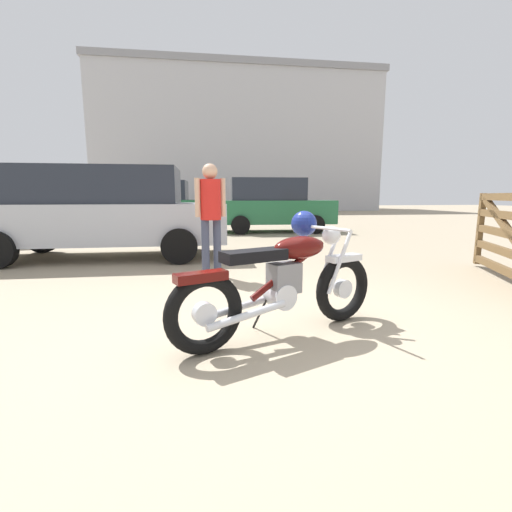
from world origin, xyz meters
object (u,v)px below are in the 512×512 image
bystander (211,209)px  vintage_motorcycle (285,279)px  red_hatchback_near (151,204)px  silver_sedan_mid (92,202)px  pale_sedan_back (272,205)px  white_estate_far (96,210)px

bystander → vintage_motorcycle: bearing=178.0°
red_hatchback_near → silver_sedan_mid: size_ratio=0.99×
bystander → red_hatchback_near: (-1.56, 9.10, -0.10)m
vintage_motorcycle → red_hatchback_near: 11.63m
bystander → pale_sedan_back: bearing=-34.3°
pale_sedan_back → white_estate_far: bearing=-130.4°
bystander → red_hatchback_near: size_ratio=0.41×
vintage_motorcycle → white_estate_far: 5.17m
white_estate_far → silver_sedan_mid: bearing=106.7°
vintage_motorcycle → red_hatchback_near: red_hatchback_near is taller
red_hatchback_near → white_estate_far: 6.95m
red_hatchback_near → pale_sedan_back: same height
vintage_motorcycle → silver_sedan_mid: (-5.32, 16.72, 0.43)m
pale_sedan_back → silver_sedan_mid: 10.80m
vintage_motorcycle → silver_sedan_mid: size_ratio=0.49×
vintage_motorcycle → red_hatchback_near: bearing=80.2°
vintage_motorcycle → white_estate_far: bearing=99.0°
bystander → white_estate_far: size_ratio=0.35×
vintage_motorcycle → red_hatchback_near: size_ratio=0.49×
silver_sedan_mid → vintage_motorcycle: bearing=-64.4°
silver_sedan_mid → pale_sedan_back: bearing=-38.5°
bystander → pale_sedan_back: 7.05m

